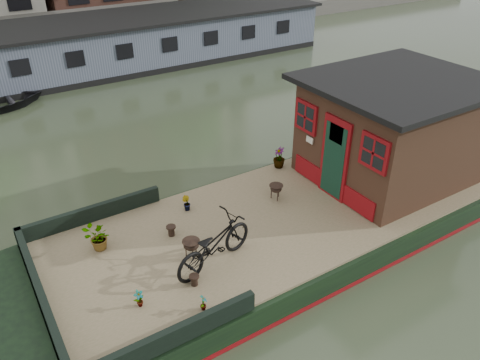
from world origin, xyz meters
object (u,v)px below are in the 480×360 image
bicycle (214,244)px  brazier_rear (191,249)px  cabin (393,129)px  potted_plant_a (139,299)px  brazier_front (276,192)px

bicycle → brazier_rear: size_ratio=4.70×
cabin → potted_plant_a: 6.90m
potted_plant_a → brazier_rear: 1.47m
bicycle → brazier_rear: (-0.26, 0.41, -0.28)m
cabin → bicycle: 5.28m
cabin → bicycle: (-5.19, -0.65, -0.76)m
cabin → brazier_front: size_ratio=11.21×
bicycle → brazier_rear: 0.56m
potted_plant_a → brazier_rear: (1.31, 0.66, 0.02)m
potted_plant_a → brazier_rear: bearing=26.9°
potted_plant_a → brazier_front: (3.84, 1.45, 0.01)m
bicycle → brazier_front: bearing=-77.5°
brazier_rear → bicycle: bearing=-57.5°
potted_plant_a → brazier_front: bearing=20.7°
bicycle → potted_plant_a: 1.62m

